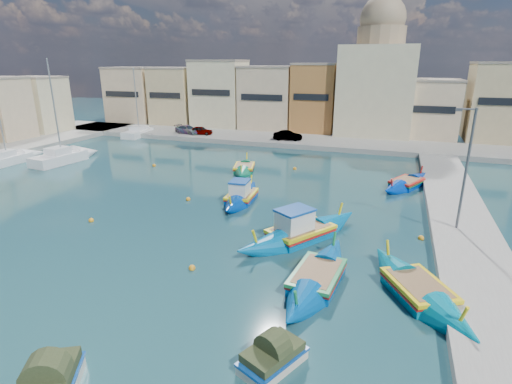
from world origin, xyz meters
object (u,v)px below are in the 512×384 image
at_px(luzzu_blue_south, 317,279).
at_px(yacht_mid, 18,158).
at_px(luzzu_cyan_mid, 407,184).
at_px(quay_street_lamp, 465,169).
at_px(luzzu_cyan_south, 418,291).
at_px(tender_far, 273,358).
at_px(yacht_midnorth, 73,156).
at_px(luzzu_turquoise_cabin, 300,233).
at_px(yacht_north, 144,132).
at_px(luzzu_blue_cabin, 241,197).
at_px(luzzu_green, 244,169).
at_px(church_block, 377,77).

bearing_deg(luzzu_blue_south, yacht_mid, 158.26).
bearing_deg(luzzu_cyan_mid, luzzu_blue_south, -102.94).
bearing_deg(quay_street_lamp, luzzu_cyan_south, -106.30).
height_order(tender_far, yacht_midnorth, yacht_midnorth).
xyz_separation_m(luzzu_turquoise_cabin, luzzu_cyan_south, (6.70, -4.44, -0.11)).
xyz_separation_m(luzzu_cyan_mid, luzzu_blue_south, (-4.29, -18.66, 0.02)).
height_order(quay_street_lamp, yacht_north, yacht_north).
relative_size(luzzu_cyan_mid, yacht_north, 0.77).
bearing_deg(quay_street_lamp, luzzu_blue_south, -129.05).
bearing_deg(luzzu_turquoise_cabin, quay_street_lamp, 23.21).
xyz_separation_m(luzzu_cyan_south, tender_far, (-5.09, -6.58, 0.11)).
bearing_deg(quay_street_lamp, yacht_midnorth, 167.98).
bearing_deg(yacht_midnorth, tender_far, -37.00).
relative_size(quay_street_lamp, luzzu_blue_south, 0.87).
relative_size(luzzu_blue_cabin, luzzu_green, 1.06).
distance_m(church_block, yacht_mid, 46.46).
xyz_separation_m(tender_far, yacht_north, (-32.62, 39.66, 0.03)).
bearing_deg(luzzu_blue_south, church_block, 90.42).
xyz_separation_m(luzzu_turquoise_cabin, yacht_mid, (-34.25, 9.60, 0.01)).
bearing_deg(yacht_midnorth, luzzu_turquoise_cabin, -22.56).
height_order(luzzu_cyan_mid, yacht_midnorth, yacht_midnorth).
distance_m(church_block, luzzu_blue_south, 43.55).
bearing_deg(yacht_north, yacht_mid, -99.66).
distance_m(luzzu_green, luzzu_cyan_south, 24.21).
bearing_deg(luzzu_cyan_mid, luzzu_turquoise_cabin, -114.56).
bearing_deg(yacht_midnorth, luzzu_green, 5.39).
height_order(luzzu_green, yacht_mid, yacht_mid).
relative_size(luzzu_cyan_mid, tender_far, 2.80).
xyz_separation_m(luzzu_green, yacht_midnorth, (-19.90, -1.88, 0.22)).
xyz_separation_m(luzzu_turquoise_cabin, luzzu_cyan_mid, (6.30, 13.79, -0.14)).
xyz_separation_m(luzzu_cyan_south, yacht_midnorth, (-35.69, 16.48, 0.19)).
height_order(luzzu_blue_cabin, yacht_midnorth, yacht_midnorth).
height_order(luzzu_blue_south, yacht_mid, yacht_mid).
xyz_separation_m(church_block, luzzu_blue_cabin, (-7.74, -32.51, -8.07)).
bearing_deg(yacht_north, luzzu_turquoise_cabin, -42.73).
bearing_deg(yacht_midnorth, yacht_north, 96.94).
bearing_deg(yacht_north, luzzu_blue_south, -45.42).
height_order(church_block, luzzu_cyan_south, church_block).
xyz_separation_m(quay_street_lamp, yacht_north, (-40.15, 24.72, -3.92)).
bearing_deg(church_block, yacht_north, -164.16).
distance_m(church_block, yacht_north, 34.93).
height_order(luzzu_blue_south, tender_far, luzzu_blue_south).
distance_m(luzzu_turquoise_cabin, luzzu_cyan_south, 8.04).
xyz_separation_m(tender_far, yacht_mid, (-35.86, 20.61, 0.01)).
height_order(luzzu_cyan_south, yacht_mid, yacht_mid).
xyz_separation_m(quay_street_lamp, yacht_mid, (-43.39, 5.68, -3.94)).
xyz_separation_m(church_block, quay_street_lamp, (7.44, -34.00, -4.07)).
xyz_separation_m(luzzu_blue_cabin, yacht_midnorth, (-22.94, 6.63, 0.13)).
bearing_deg(yacht_north, tender_far, -50.56).
distance_m(church_block, luzzu_green, 27.55).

